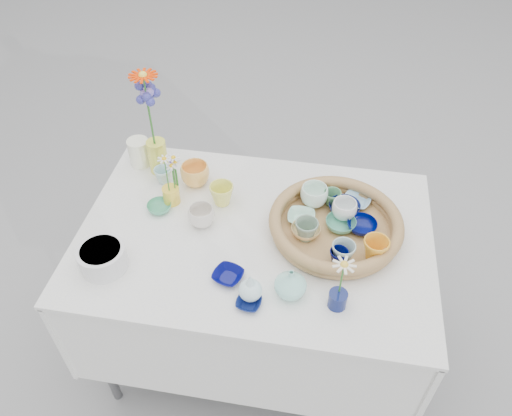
% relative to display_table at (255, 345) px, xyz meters
% --- Properties ---
extents(ground, '(80.00, 80.00, 0.00)m').
position_rel_display_table_xyz_m(ground, '(0.00, 0.00, 0.00)').
color(ground, gray).
extents(display_table, '(1.26, 0.86, 0.77)m').
position_rel_display_table_xyz_m(display_table, '(0.00, 0.00, 0.00)').
color(display_table, white).
rests_on(display_table, ground).
extents(wicker_tray, '(0.47, 0.47, 0.08)m').
position_rel_display_table_xyz_m(wicker_tray, '(0.28, 0.05, 0.80)').
color(wicker_tray, olive).
rests_on(wicker_tray, display_table).
extents(tray_ceramic_0, '(0.12, 0.12, 0.04)m').
position_rel_display_table_xyz_m(tray_ceramic_0, '(0.31, 0.14, 0.80)').
color(tray_ceramic_0, '#0F1854').
rests_on(tray_ceramic_0, wicker_tray).
extents(tray_ceramic_1, '(0.12, 0.12, 0.03)m').
position_rel_display_table_xyz_m(tray_ceramic_1, '(0.37, 0.06, 0.80)').
color(tray_ceramic_1, '#01084F').
rests_on(tray_ceramic_1, wicker_tray).
extents(tray_ceramic_2, '(0.11, 0.11, 0.08)m').
position_rel_display_table_xyz_m(tray_ceramic_2, '(0.42, -0.06, 0.82)').
color(tray_ceramic_2, gold).
rests_on(tray_ceramic_2, wicker_tray).
extents(tray_ceramic_3, '(0.13, 0.13, 0.03)m').
position_rel_display_table_xyz_m(tray_ceramic_3, '(0.30, 0.06, 0.80)').
color(tray_ceramic_3, '#4C9D7D').
rests_on(tray_ceramic_3, wicker_tray).
extents(tray_ceramic_4, '(0.09, 0.09, 0.08)m').
position_rel_display_table_xyz_m(tray_ceramic_4, '(0.18, -0.01, 0.82)').
color(tray_ceramic_4, gray).
rests_on(tray_ceramic_4, wicker_tray).
extents(tray_ceramic_5, '(0.10, 0.10, 0.02)m').
position_rel_display_table_xyz_m(tray_ceramic_5, '(0.16, 0.08, 0.80)').
color(tray_ceramic_5, '#9EDBC1').
rests_on(tray_ceramic_5, wicker_tray).
extents(tray_ceramic_6, '(0.11, 0.11, 0.08)m').
position_rel_display_table_xyz_m(tray_ceramic_6, '(0.19, 0.17, 0.82)').
color(tray_ceramic_6, white).
rests_on(tray_ceramic_6, wicker_tray).
extents(tray_ceramic_7, '(0.11, 0.11, 0.07)m').
position_rel_display_table_xyz_m(tray_ceramic_7, '(0.31, 0.12, 0.82)').
color(tray_ceramic_7, white).
rests_on(tray_ceramic_7, wicker_tray).
extents(tray_ceramic_8, '(0.13, 0.13, 0.02)m').
position_rel_display_table_xyz_m(tray_ceramic_8, '(0.35, 0.20, 0.80)').
color(tray_ceramic_8, '#8FC1E1').
rests_on(tray_ceramic_8, wicker_tray).
extents(tray_ceramic_9, '(0.08, 0.08, 0.06)m').
position_rel_display_table_xyz_m(tray_ceramic_9, '(0.30, -0.10, 0.81)').
color(tray_ceramic_9, '#00043C').
rests_on(tray_ceramic_9, wicker_tray).
extents(tray_ceramic_10, '(0.13, 0.13, 0.03)m').
position_rel_display_table_xyz_m(tray_ceramic_10, '(0.18, 0.01, 0.80)').
color(tray_ceramic_10, '#F8CD83').
rests_on(tray_ceramic_10, wicker_tray).
extents(tray_ceramic_11, '(0.09, 0.09, 0.07)m').
position_rel_display_table_xyz_m(tray_ceramic_11, '(0.31, -0.09, 0.82)').
color(tray_ceramic_11, '#9CB8B2').
rests_on(tray_ceramic_11, wicker_tray).
extents(tray_ceramic_12, '(0.08, 0.08, 0.06)m').
position_rel_display_table_xyz_m(tray_ceramic_12, '(0.26, 0.18, 0.81)').
color(tray_ceramic_12, '#549264').
rests_on(tray_ceramic_12, wicker_tray).
extents(loose_ceramic_0, '(0.14, 0.14, 0.09)m').
position_rel_display_table_xyz_m(loose_ceramic_0, '(-0.28, 0.23, 0.81)').
color(loose_ceramic_0, '#FFB956').
rests_on(loose_ceramic_0, display_table).
extents(loose_ceramic_1, '(0.11, 0.11, 0.09)m').
position_rel_display_table_xyz_m(loose_ceramic_1, '(-0.15, 0.13, 0.81)').
color(loose_ceramic_1, '#E7E65E').
rests_on(loose_ceramic_1, display_table).
extents(loose_ceramic_2, '(0.12, 0.12, 0.03)m').
position_rel_display_table_xyz_m(loose_ceramic_2, '(-0.37, 0.06, 0.78)').
color(loose_ceramic_2, '#449F75').
rests_on(loose_ceramic_2, display_table).
extents(loose_ceramic_3, '(0.11, 0.11, 0.08)m').
position_rel_display_table_xyz_m(loose_ceramic_3, '(-0.20, 0.01, 0.80)').
color(loose_ceramic_3, silver).
rests_on(loose_ceramic_3, display_table).
extents(loose_ceramic_4, '(0.12, 0.12, 0.02)m').
position_rel_display_table_xyz_m(loose_ceramic_4, '(-0.05, -0.21, 0.78)').
color(loose_ceramic_4, '#040753').
rests_on(loose_ceramic_4, display_table).
extents(loose_ceramic_5, '(0.08, 0.08, 0.06)m').
position_rel_display_table_xyz_m(loose_ceramic_5, '(-0.41, 0.22, 0.80)').
color(loose_ceramic_5, '#ADD9D7').
rests_on(loose_ceramic_5, display_table).
extents(loose_ceramic_6, '(0.09, 0.09, 0.02)m').
position_rel_display_table_xyz_m(loose_ceramic_6, '(0.03, -0.31, 0.77)').
color(loose_ceramic_6, '#0E1A52').
rests_on(loose_ceramic_6, display_table).
extents(fluted_bowl, '(0.20, 0.20, 0.08)m').
position_rel_display_table_xyz_m(fluted_bowl, '(-0.47, -0.23, 0.81)').
color(fluted_bowl, silver).
rests_on(fluted_bowl, display_table).
extents(bud_vase_paleblue, '(0.09, 0.09, 0.11)m').
position_rel_display_table_xyz_m(bud_vase_paleblue, '(0.03, -0.28, 0.82)').
color(bud_vase_paleblue, '#C9EEF4').
rests_on(bud_vase_paleblue, display_table).
extents(bud_vase_seafoam, '(0.12, 0.12, 0.11)m').
position_rel_display_table_xyz_m(bud_vase_seafoam, '(0.15, -0.24, 0.82)').
color(bud_vase_seafoam, '#97E3D4').
rests_on(bud_vase_seafoam, display_table).
extents(bud_vase_cobalt, '(0.07, 0.07, 0.06)m').
position_rel_display_table_xyz_m(bud_vase_cobalt, '(0.30, -0.26, 0.79)').
color(bud_vase_cobalt, '#0E1851').
rests_on(bud_vase_cobalt, display_table).
extents(single_daisy, '(0.10, 0.10, 0.15)m').
position_rel_display_table_xyz_m(single_daisy, '(0.31, -0.25, 0.89)').
color(single_daisy, silver).
rests_on(single_daisy, bud_vase_cobalt).
extents(tall_vase_yellow, '(0.09, 0.09, 0.14)m').
position_rel_display_table_xyz_m(tall_vase_yellow, '(-0.44, 0.28, 0.84)').
color(tall_vase_yellow, '#E5E848').
rests_on(tall_vase_yellow, display_table).
extents(gerbera, '(0.14, 0.14, 0.31)m').
position_rel_display_table_xyz_m(gerbera, '(-0.44, 0.27, 1.05)').
color(gerbera, '#F93500').
rests_on(gerbera, tall_vase_yellow).
extents(hydrangea, '(0.09, 0.09, 0.29)m').
position_rel_display_table_xyz_m(hydrangea, '(-0.44, 0.28, 1.01)').
color(hydrangea, '#373897').
rests_on(hydrangea, tall_vase_yellow).
extents(white_pitcher, '(0.14, 0.12, 0.12)m').
position_rel_display_table_xyz_m(white_pitcher, '(-0.53, 0.31, 0.82)').
color(white_pitcher, white).
rests_on(white_pitcher, display_table).
extents(daisy_cup, '(0.08, 0.08, 0.07)m').
position_rel_display_table_xyz_m(daisy_cup, '(-0.34, 0.11, 0.80)').
color(daisy_cup, yellow).
rests_on(daisy_cup, display_table).
extents(daisy_posy, '(0.08, 0.08, 0.15)m').
position_rel_display_table_xyz_m(daisy_posy, '(-0.33, 0.11, 0.91)').
color(daisy_posy, white).
rests_on(daisy_posy, daisy_cup).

